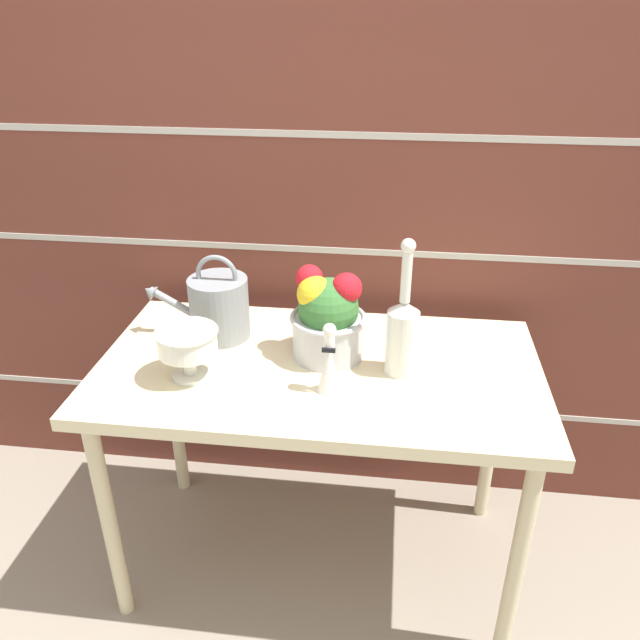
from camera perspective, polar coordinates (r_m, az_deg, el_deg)
name	(u,v)px	position (r m, az deg, el deg)	size (l,w,h in m)	color
ground_plane	(319,556)	(2.20, -0.12, -20.75)	(12.00, 12.00, 0.00)	gray
brick_wall	(336,191)	(1.98, 1.52, 11.67)	(3.60, 0.08, 2.20)	brown
patio_table	(319,388)	(1.76, -0.14, -6.19)	(1.21, 0.66, 0.74)	beige
watering_can	(218,307)	(1.84, -9.32, 1.22)	(0.32, 0.17, 0.26)	gray
crystal_pedestal_bowl	(187,344)	(1.65, -12.03, -2.16)	(0.17, 0.17, 0.14)	silver
flower_planter	(327,317)	(1.70, 0.67, 0.32)	(0.21, 0.21, 0.26)	#BCBCC1
glass_decanter	(403,331)	(1.64, 7.55, -1.00)	(0.08, 0.08, 0.38)	silver
figurine_vase	(329,364)	(1.57, 0.85, -4.05)	(0.06, 0.06, 0.19)	white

